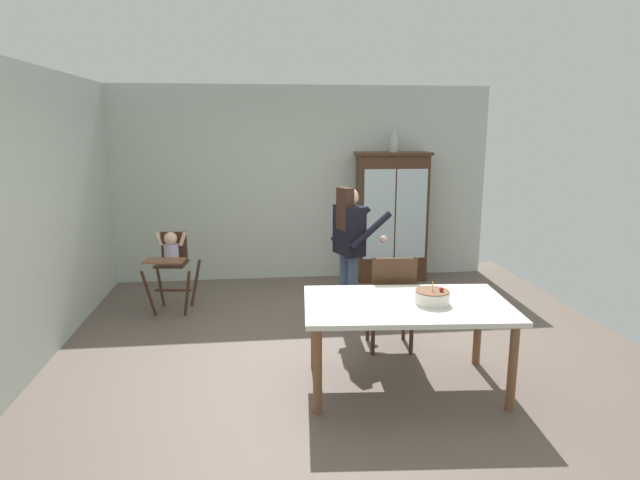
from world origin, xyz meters
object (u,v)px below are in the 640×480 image
(dining_table, at_px, (407,312))
(dining_chair_far_side, at_px, (392,297))
(china_cabinet, at_px, (391,216))
(ceramic_vase, at_px, (394,143))
(high_chair_with_toddler, at_px, (171,257))
(adult_person, at_px, (350,240))
(birthday_cake, at_px, (432,297))

(dining_table, distance_m, dining_chair_far_side, 0.73)
(china_cabinet, xyz_separation_m, dining_table, (-0.67, -3.21, -0.25))
(ceramic_vase, relative_size, dining_chair_far_side, 0.28)
(high_chair_with_toddler, distance_m, adult_person, 2.14)
(adult_person, bearing_deg, china_cabinet, -47.88)
(high_chair_with_toddler, bearing_deg, adult_person, -14.79)
(birthday_cake, relative_size, dining_chair_far_side, 0.29)
(china_cabinet, relative_size, high_chair_with_toddler, 1.90)
(adult_person, distance_m, dining_chair_far_side, 0.85)
(dining_table, relative_size, birthday_cake, 6.24)
(birthday_cake, bearing_deg, adult_person, 106.69)
(ceramic_vase, xyz_separation_m, dining_chair_far_side, (-0.62, -2.49, -1.36))
(high_chair_with_toddler, height_order, adult_person, adult_person)
(china_cabinet, xyz_separation_m, ceramic_vase, (0.01, 0.00, 1.01))
(dining_table, bearing_deg, dining_chair_far_side, 85.34)
(ceramic_vase, relative_size, birthday_cake, 0.96)
(china_cabinet, height_order, ceramic_vase, ceramic_vase)
(adult_person, height_order, dining_table, adult_person)
(high_chair_with_toddler, distance_m, birthday_cake, 3.27)
(ceramic_vase, xyz_separation_m, adult_person, (-0.91, -1.81, -0.95))
(ceramic_vase, height_order, high_chair_with_toddler, ceramic_vase)
(dining_table, bearing_deg, ceramic_vase, 78.12)
(dining_table, xyz_separation_m, dining_chair_far_side, (0.06, 0.72, -0.10))
(dining_table, height_order, birthday_cake, birthday_cake)
(high_chair_with_toddler, bearing_deg, dining_table, -38.00)
(china_cabinet, xyz_separation_m, high_chair_with_toddler, (-2.88, -1.03, -0.25))
(high_chair_with_toddler, xyz_separation_m, adult_person, (1.98, -0.77, 0.31))
(ceramic_vase, height_order, birthday_cake, ceramic_vase)
(birthday_cake, bearing_deg, high_chair_with_toddler, 137.42)
(birthday_cake, bearing_deg, dining_table, 168.24)
(ceramic_vase, distance_m, high_chair_with_toddler, 3.32)
(ceramic_vase, bearing_deg, dining_table, -101.88)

